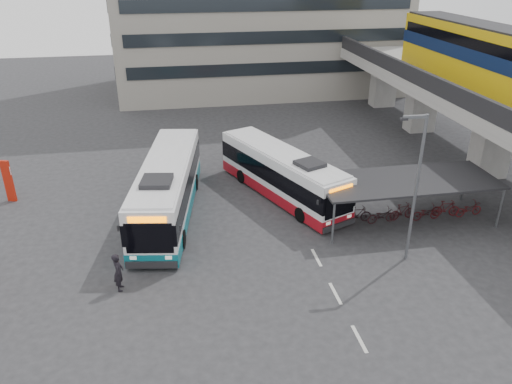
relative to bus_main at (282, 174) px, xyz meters
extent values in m
plane|color=#28282B|center=(-2.36, -7.38, -1.49)|extent=(120.00, 120.00, 0.00)
cube|color=gray|center=(14.64, 0.62, 0.81)|extent=(2.20, 1.60, 4.60)
cube|color=gray|center=(14.64, 10.62, 0.81)|extent=(2.20, 1.60, 4.60)
cube|color=gray|center=(14.64, 18.62, 0.81)|extent=(2.20, 1.60, 4.60)
cube|color=gray|center=(14.64, 4.62, 3.56)|extent=(8.00, 32.00, 0.90)
cube|color=black|center=(10.89, 4.62, 4.56)|extent=(0.35, 32.00, 1.10)
cube|color=gold|center=(14.64, 2.45, 6.11)|extent=(2.90, 20.00, 3.90)
cube|color=#0A183A|center=(14.64, 2.45, 6.31)|extent=(2.98, 20.02, 0.90)
cube|color=black|center=(14.64, 2.45, 7.11)|extent=(2.96, 19.20, 0.70)
cube|color=black|center=(14.64, 2.45, 8.06)|extent=(2.70, 19.60, 0.25)
cylinder|color=#595B60|center=(1.34, -2.58, -0.29)|extent=(0.12, 0.12, 2.40)
cylinder|color=#595B60|center=(10.94, -2.58, -0.29)|extent=(0.12, 0.12, 2.40)
cylinder|color=#595B60|center=(1.34, -6.18, -0.29)|extent=(0.12, 0.12, 2.40)
cylinder|color=#595B60|center=(10.94, -6.18, -0.29)|extent=(0.12, 0.12, 2.40)
cube|color=black|center=(6.14, -4.38, 0.99)|extent=(10.00, 4.00, 0.12)
imported|color=black|center=(2.14, -4.38, -1.04)|extent=(1.71, 0.60, 0.90)
imported|color=black|center=(3.48, -4.38, -0.99)|extent=(1.66, 0.47, 1.00)
imported|color=black|center=(4.81, -4.38, -1.04)|extent=(1.71, 0.60, 0.90)
imported|color=black|center=(6.14, -4.38, -0.99)|extent=(1.66, 0.47, 1.00)
imported|color=#350C0F|center=(7.48, -4.38, -1.04)|extent=(1.71, 0.60, 0.90)
imported|color=#3F0C0F|center=(8.81, -4.38, -0.99)|extent=(1.66, 0.47, 1.00)
imported|color=#490C0F|center=(10.14, -4.38, -1.04)|extent=(1.71, 0.60, 0.90)
cube|color=beige|center=(0.14, -13.38, -1.48)|extent=(0.15, 1.60, 0.01)
cube|color=beige|center=(0.14, -10.38, -1.48)|extent=(0.15, 1.60, 0.01)
cube|color=beige|center=(0.14, -7.38, -1.48)|extent=(0.15, 1.60, 0.01)
cube|color=white|center=(-0.01, 0.01, 0.16)|extent=(6.27, 10.87, 2.48)
cube|color=maroon|center=(-0.01, 0.01, -0.99)|extent=(6.33, 10.92, 0.68)
cube|color=black|center=(-0.01, 0.01, 0.27)|extent=(6.34, 10.91, 1.04)
cube|color=#FF7500|center=(2.07, -4.98, 1.08)|extent=(1.52, 0.69, 0.27)
cube|color=black|center=(1.03, -2.48, 1.59)|extent=(1.83, 1.86, 0.25)
cylinder|color=black|center=(0.34, -3.59, -1.04)|extent=(0.60, 0.94, 0.90)
cylinder|color=black|center=(-0.18, 3.22, -1.04)|extent=(0.60, 0.94, 0.90)
cube|color=white|center=(-7.04, -1.21, 0.34)|extent=(4.47, 12.27, 2.75)
cube|color=#0B5E69|center=(-7.04, -1.21, -0.94)|extent=(4.52, 12.31, 0.75)
cube|color=black|center=(-7.04, -1.21, 0.46)|extent=(4.53, 12.29, 1.15)
cube|color=#FF7500|center=(-8.02, -7.14, 1.36)|extent=(1.78, 0.37, 0.30)
cube|color=black|center=(-7.53, -4.17, 1.93)|extent=(1.77, 1.83, 0.28)
cylinder|color=black|center=(-8.85, -4.81, -0.99)|extent=(0.46, 1.04, 1.00)
cylinder|color=black|center=(-5.32, 1.91, -0.99)|extent=(0.46, 1.04, 1.00)
imported|color=black|center=(-9.44, -8.31, -0.56)|extent=(0.46, 0.69, 1.87)
cylinder|color=#595B60|center=(4.56, -8.23, 2.26)|extent=(0.15, 0.15, 7.51)
cube|color=#595B60|center=(4.00, -8.22, 5.93)|extent=(1.13, 0.15, 0.14)
cube|color=black|center=(3.48, -8.22, 5.85)|extent=(0.33, 0.17, 0.11)
cube|color=#AF1A0A|center=(-16.64, 2.20, -0.15)|extent=(0.56, 0.32, 2.69)
cube|color=white|center=(-16.64, 2.20, 0.55)|extent=(0.57, 0.22, 0.54)
camera|label=1|loc=(-6.65, -27.82, 12.37)|focal=35.00mm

